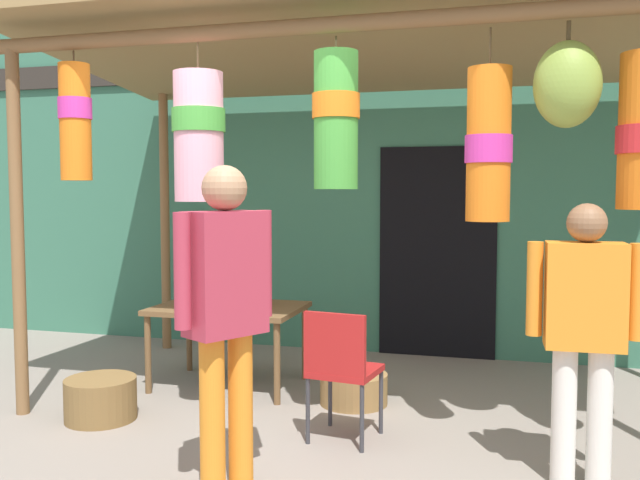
% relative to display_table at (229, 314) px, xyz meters
% --- Properties ---
extents(ground_plane, '(30.00, 30.00, 0.00)m').
position_rel_display_table_xyz_m(ground_plane, '(0.72, -0.97, -0.59)').
color(ground_plane, gray).
extents(shop_facade, '(9.94, 0.29, 4.55)m').
position_rel_display_table_xyz_m(shop_facade, '(0.73, 1.59, 1.68)').
color(shop_facade, '#387056').
rests_on(shop_facade, ground_plane).
extents(market_stall_canopy, '(5.00, 2.63, 2.88)m').
position_rel_display_table_xyz_m(market_stall_canopy, '(1.23, -0.19, 1.89)').
color(market_stall_canopy, brown).
rests_on(market_stall_canopy, ground_plane).
extents(display_table, '(1.17, 0.81, 0.66)m').
position_rel_display_table_xyz_m(display_table, '(0.00, 0.00, 0.00)').
color(display_table, brown).
rests_on(display_table, ground_plane).
extents(flower_heap_on_table, '(0.72, 0.50, 0.14)m').
position_rel_display_table_xyz_m(flower_heap_on_table, '(-0.04, 0.06, 0.14)').
color(flower_heap_on_table, red).
rests_on(flower_heap_on_table, display_table).
extents(folding_chair, '(0.45, 0.45, 0.84)m').
position_rel_display_table_xyz_m(folding_chair, '(1.17, -0.98, -0.09)').
color(folding_chair, '#AD1E1E').
rests_on(folding_chair, ground_plane).
extents(wicker_basket_by_table, '(0.49, 0.49, 0.29)m').
position_rel_display_table_xyz_m(wicker_basket_by_table, '(-0.54, -1.00, -0.45)').
color(wicker_basket_by_table, brown).
rests_on(wicker_basket_by_table, ground_plane).
extents(wicker_basket_spare, '(0.50, 0.50, 0.23)m').
position_rel_display_table_xyz_m(wicker_basket_spare, '(1.08, -0.19, -0.48)').
color(wicker_basket_spare, olive).
rests_on(wicker_basket_spare, ground_plane).
extents(vendor_in_orange, '(0.39, 0.52, 1.71)m').
position_rel_display_table_xyz_m(vendor_in_orange, '(0.78, -1.85, 0.43)').
color(vendor_in_orange, orange).
rests_on(vendor_in_orange, ground_plane).
extents(customer_foreground, '(0.59, 0.23, 1.52)m').
position_rel_display_table_xyz_m(customer_foreground, '(2.56, -1.25, 0.30)').
color(customer_foreground, silver).
rests_on(customer_foreground, ground_plane).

